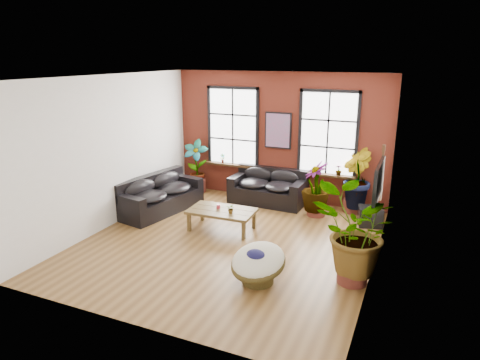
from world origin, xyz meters
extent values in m
cube|color=brown|center=(0.00, 0.00, -0.01)|extent=(6.00, 6.50, 0.02)
cube|color=white|center=(0.00, 0.00, 3.51)|extent=(6.00, 6.50, 0.02)
cube|color=#4F1A12|center=(0.00, 3.26, 1.75)|extent=(6.00, 0.02, 3.50)
cube|color=silver|center=(0.00, -3.26, 1.75)|extent=(6.00, 0.02, 3.50)
cube|color=silver|center=(-3.01, 0.00, 1.75)|extent=(0.02, 6.50, 3.50)
cube|color=silver|center=(3.01, 0.00, 1.75)|extent=(0.02, 6.50, 3.50)
cube|color=white|center=(-1.35, 3.20, 1.95)|extent=(1.40, 0.02, 2.10)
cube|color=black|center=(-1.35, 3.13, 0.87)|extent=(1.60, 0.22, 0.06)
cube|color=white|center=(1.35, 3.20, 1.95)|extent=(1.40, 0.02, 2.10)
cube|color=black|center=(1.35, 3.13, 0.87)|extent=(1.60, 0.22, 0.06)
cube|color=black|center=(-0.12, 2.77, 0.23)|extent=(2.06, 1.06, 0.46)
cube|color=black|center=(-0.10, 3.14, 0.69)|extent=(2.03, 0.31, 0.47)
cube|color=black|center=(-1.01, 2.80, 0.58)|extent=(0.28, 0.99, 0.24)
cube|color=black|center=(0.77, 2.74, 0.58)|extent=(0.28, 0.99, 0.24)
ellipsoid|color=black|center=(-0.50, 2.73, 0.53)|extent=(0.88, 0.86, 0.26)
ellipsoid|color=black|center=(-0.49, 3.02, 0.69)|extent=(0.86, 0.29, 0.45)
ellipsoid|color=black|center=(0.27, 2.70, 0.53)|extent=(0.88, 0.86, 0.26)
ellipsoid|color=black|center=(0.28, 2.99, 0.69)|extent=(0.86, 0.29, 0.45)
cube|color=black|center=(-2.44, 1.06, 0.23)|extent=(1.40, 2.47, 0.45)
cube|color=black|center=(-2.80, 1.13, 0.69)|extent=(0.68, 2.33, 0.47)
cube|color=black|center=(-2.64, 0.04, 0.57)|extent=(1.00, 0.42, 0.24)
cube|color=black|center=(-2.24, 2.09, 0.57)|extent=(1.00, 0.42, 0.24)
ellipsoid|color=black|center=(-2.48, 0.60, 0.52)|extent=(1.00, 1.16, 0.26)
ellipsoid|color=black|center=(-2.75, 0.65, 0.69)|extent=(0.45, 1.05, 0.45)
ellipsoid|color=black|center=(-2.30, 1.51, 0.52)|extent=(1.00, 1.16, 0.26)
ellipsoid|color=black|center=(-2.58, 1.56, 0.69)|extent=(0.45, 1.05, 0.45)
cube|color=#49381A|center=(-0.45, 0.58, 0.45)|extent=(1.55, 0.92, 0.06)
cube|color=black|center=(-0.44, 0.44, 0.49)|extent=(1.52, 0.07, 0.00)
cube|color=black|center=(-0.46, 0.73, 0.49)|extent=(1.52, 0.07, 0.00)
cube|color=#49381A|center=(-1.11, 0.21, 0.21)|extent=(0.08, 0.08, 0.42)
cube|color=#49381A|center=(0.23, 0.26, 0.21)|extent=(0.08, 0.08, 0.42)
cube|color=#49381A|center=(-1.13, 0.90, 0.21)|extent=(0.08, 0.08, 0.42)
cube|color=#49381A|center=(0.21, 0.95, 0.21)|extent=(0.08, 0.08, 0.42)
cylinder|color=#B62D40|center=(-0.56, 0.63, 0.54)|extent=(0.09, 0.09, 0.10)
cylinder|color=#463A19|center=(1.18, -1.33, 0.11)|extent=(0.70, 0.70, 0.23)
torus|color=#463A19|center=(1.18, -1.33, 0.38)|extent=(1.21, 1.21, 0.45)
ellipsoid|color=beige|center=(1.18, -1.33, 0.44)|extent=(1.18, 1.22, 0.61)
ellipsoid|color=#15143F|center=(1.17, -1.37, 0.55)|extent=(0.45, 0.39, 0.17)
cube|color=black|center=(0.00, 3.19, 1.95)|extent=(0.74, 0.04, 0.98)
cube|color=#0C7F8C|center=(0.00, 3.16, 1.95)|extent=(0.66, 0.02, 0.90)
cube|color=black|center=(2.95, 0.30, 1.65)|extent=(0.06, 1.25, 0.72)
cube|color=black|center=(2.92, 0.30, 1.65)|extent=(0.01, 1.15, 0.62)
cylinder|color=#B27F4C|center=(2.90, 1.35, 1.13)|extent=(0.09, 0.38, 0.38)
cylinder|color=#B27F4C|center=(2.90, 1.35, 1.38)|extent=(0.09, 0.30, 0.30)
cylinder|color=black|center=(2.90, 1.35, 1.13)|extent=(0.09, 0.11, 0.11)
cube|color=black|center=(2.90, 1.35, 1.75)|extent=(0.04, 0.05, 0.55)
cube|color=black|center=(2.90, 1.35, 2.07)|extent=(0.06, 0.06, 0.14)
cube|color=black|center=(2.68, 2.21, 0.23)|extent=(0.64, 0.58, 0.46)
cylinder|color=maroon|center=(-2.40, 2.88, 0.20)|extent=(0.70, 0.70, 0.40)
cylinder|color=maroon|center=(2.14, 2.97, 0.17)|extent=(0.47, 0.47, 0.34)
cylinder|color=maroon|center=(2.73, -0.66, 0.20)|extent=(0.66, 0.66, 0.39)
cylinder|color=maroon|center=(1.33, 2.35, 0.17)|extent=(0.59, 0.59, 0.33)
imported|color=#233E10|center=(-2.38, 2.87, 0.86)|extent=(0.80, 0.60, 1.41)
imported|color=#233E10|center=(2.16, 2.98, 0.92)|extent=(1.05, 1.08, 1.53)
imported|color=#233E10|center=(2.69, -0.65, 0.95)|extent=(1.74, 1.62, 1.57)
imported|color=#233E10|center=(1.31, 2.32, 0.77)|extent=(0.95, 0.95, 1.25)
imported|color=#233E10|center=(-0.16, 0.47, 0.60)|extent=(0.20, 0.18, 0.22)
imported|color=#233E10|center=(-1.65, 3.13, 1.04)|extent=(0.17, 0.17, 0.27)
imported|color=#233E10|center=(1.70, 3.13, 1.04)|extent=(0.19, 0.19, 0.27)
camera|label=1|loc=(3.61, -7.73, 3.91)|focal=32.00mm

